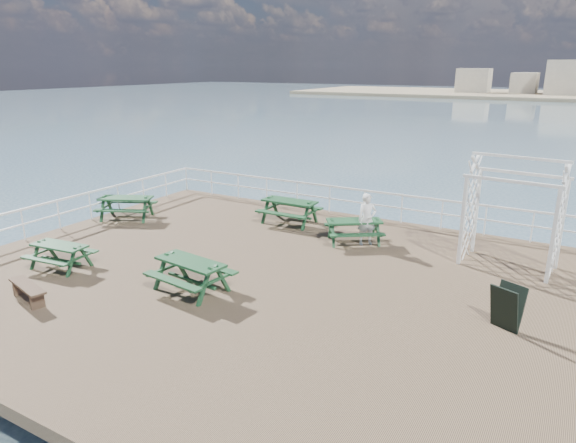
# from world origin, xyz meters

# --- Properties ---
(ground) EXTENTS (18.00, 14.00, 0.30)m
(ground) POSITION_xyz_m (0.00, 0.00, -0.15)
(ground) COLOR brown
(ground) RESTS_ON ground
(railing) EXTENTS (17.77, 13.76, 1.10)m
(railing) POSITION_xyz_m (-0.07, 2.57, 0.87)
(railing) COLOR white
(railing) RESTS_ON ground
(picnic_table_a) EXTENTS (2.43, 2.25, 0.95)m
(picnic_table_a) POSITION_xyz_m (-7.80, 2.17, 0.61)
(picnic_table_a) COLOR #163C1C
(picnic_table_a) RESTS_ON ground
(picnic_table_b) EXTENTS (2.03, 1.64, 0.98)m
(picnic_table_b) POSITION_xyz_m (-2.12, 4.77, 0.63)
(picnic_table_b) COLOR #163C1C
(picnic_table_b) RESTS_ON ground
(picnic_table_c) EXTENTS (2.28, 2.18, 0.87)m
(picnic_table_c) POSITION_xyz_m (0.80, 3.93, 0.55)
(picnic_table_c) COLOR #163C1C
(picnic_table_c) RESTS_ON ground
(picnic_table_d) EXTENTS (1.79, 1.51, 0.81)m
(picnic_table_d) POSITION_xyz_m (-5.66, -2.36, 0.52)
(picnic_table_d) COLOR #163C1C
(picnic_table_d) RESTS_ON ground
(picnic_table_e) EXTENTS (2.11, 1.78, 0.94)m
(picnic_table_e) POSITION_xyz_m (-1.36, -1.70, 0.60)
(picnic_table_e) COLOR #163C1C
(picnic_table_e) RESTS_ON ground
(flat_bench_far) EXTENTS (1.56, 0.72, 0.44)m
(flat_bench_far) POSITION_xyz_m (-4.46, -4.22, 0.33)
(flat_bench_far) COLOR brown
(flat_bench_far) RESTS_ON ground
(trellis_arbor) EXTENTS (2.73, 1.66, 3.23)m
(trellis_arbor) POSITION_xyz_m (5.51, 4.21, 1.44)
(trellis_arbor) COLOR white
(trellis_arbor) RESTS_ON ground
(sandwich_board) EXTENTS (0.77, 0.69, 1.05)m
(sandwich_board) POSITION_xyz_m (6.01, 0.18, 0.51)
(sandwich_board) COLOR black
(sandwich_board) RESTS_ON ground
(person) EXTENTS (0.73, 0.72, 1.70)m
(person) POSITION_xyz_m (1.24, 3.95, 0.85)
(person) COLOR silver
(person) RESTS_ON ground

